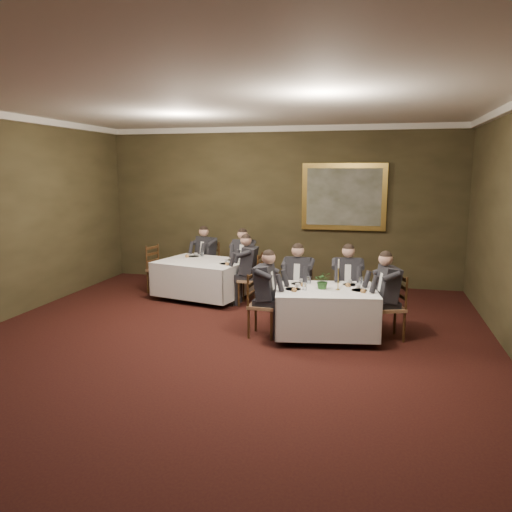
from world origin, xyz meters
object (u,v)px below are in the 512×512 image
at_px(chair_main_backright, 346,306).
at_px(centerpiece, 323,280).
at_px(diner_sec_backleft, 207,264).
at_px(diner_sec_backright, 244,268).
at_px(diner_main_endright, 389,306).
at_px(diner_main_backright, 347,293).
at_px(diner_main_endleft, 263,304).
at_px(chair_sec_backright, 244,278).
at_px(chair_main_endright, 389,321).
at_px(chair_sec_endright, 251,290).
at_px(painting, 344,197).
at_px(candlestick, 338,278).
at_px(diner_sec_endright, 250,278).
at_px(chair_main_endleft, 263,318).
at_px(chair_sec_endleft, 160,279).
at_px(table_main, 325,309).
at_px(table_second, 203,276).
at_px(chair_sec_backleft, 207,274).
at_px(chair_main_backleft, 298,305).
at_px(diner_main_backleft, 298,292).

relative_size(chair_main_backright, centerpiece, 3.56).
distance_m(diner_sec_backleft, diner_sec_backright, 0.92).
xyz_separation_m(diner_main_endright, diner_sec_backright, (-2.92, 2.39, 0.00)).
bearing_deg(diner_main_backright, diner_sec_backleft, -36.40).
xyz_separation_m(diner_main_endleft, diner_main_endright, (1.88, 0.32, 0.00)).
distance_m(chair_sec_backright, centerpiece, 3.28).
height_order(chair_main_endright, chair_sec_endright, same).
relative_size(centerpiece, painting, 0.15).
xyz_separation_m(diner_main_endleft, candlestick, (1.12, 0.15, 0.43)).
height_order(chair_main_endright, diner_sec_endright, diner_sec_endright).
relative_size(chair_main_endleft, painting, 0.55).
distance_m(chair_main_endright, chair_sec_endleft, 5.01).
bearing_deg(table_main, diner_main_endright, 9.60).
relative_size(table_second, diner_main_endright, 1.46).
height_order(table_second, diner_main_backright, diner_main_backright).
bearing_deg(centerpiece, diner_sec_endright, 134.48).
xyz_separation_m(table_second, chair_sec_backleft, (-0.24, 0.96, -0.17)).
distance_m(diner_main_endright, chair_sec_backright, 3.79).
xyz_separation_m(chair_sec_backright, chair_sec_endright, (0.41, -1.00, 0.00)).
bearing_deg(diner_sec_backleft, diner_main_endleft, 148.16).
xyz_separation_m(diner_main_backright, diner_sec_backleft, (-3.15, 1.93, 0.00)).
distance_m(diner_sec_backleft, centerpiece, 3.98).
xyz_separation_m(table_main, chair_main_backleft, (-0.53, 0.70, -0.17)).
bearing_deg(diner_main_backleft, chair_sec_endright, -37.47).
xyz_separation_m(chair_sec_endright, centerpiece, (1.53, -1.57, 0.62)).
relative_size(diner_main_backright, painting, 0.74).
bearing_deg(diner_main_backleft, diner_main_endleft, 66.81).
bearing_deg(painting, chair_sec_endright, -127.97).
bearing_deg(chair_sec_backright, table_main, 126.88).
distance_m(table_main, diner_main_endleft, 0.96).
relative_size(chair_sec_backleft, centerpiece, 3.56).
xyz_separation_m(chair_main_endleft, diner_sec_backright, (-1.03, 2.71, 0.23)).
distance_m(diner_main_endright, diner_sec_backleft, 4.62).
relative_size(diner_main_endleft, chair_sec_backleft, 1.35).
relative_size(centerpiece, candlestick, 0.58).
height_order(table_main, diner_main_endright, diner_main_endright).
distance_m(table_second, chair_sec_backright, 1.00).
xyz_separation_m(chair_sec_backleft, diner_sec_backleft, (-0.00, -0.01, 0.23)).
bearing_deg(chair_sec_endright, candlestick, -133.13).
relative_size(chair_main_endright, centerpiece, 3.56).
bearing_deg(chair_sec_backright, diner_main_backright, 141.62).
distance_m(diner_main_backleft, chair_sec_endleft, 3.44).
height_order(chair_main_endleft, diner_sec_backleft, diner_sec_backleft).
distance_m(diner_sec_backright, chair_sec_endright, 1.09).
distance_m(table_second, diner_main_backright, 3.07).
height_order(diner_main_endleft, centerpiece, diner_main_endleft).
relative_size(chair_main_endright, diner_main_endright, 0.74).
distance_m(diner_main_backleft, chair_sec_endright, 1.38).
bearing_deg(diner_sec_backleft, chair_main_backright, 173.24).
relative_size(chair_main_backright, chair_sec_endleft, 1.00).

